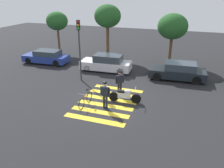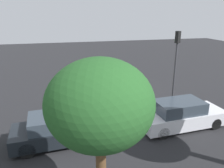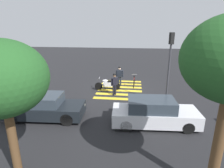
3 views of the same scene
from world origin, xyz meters
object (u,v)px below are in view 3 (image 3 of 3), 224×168
at_px(car_white_van, 154,113).
at_px(car_black_suv, 44,107).
at_px(police_motorcycle, 107,85).
at_px(officer_on_foot, 114,83).
at_px(traffic_light_pole, 170,58).
at_px(leaning_bicycle, 134,82).
at_px(officer_by_motorcycle, 120,75).

distance_m(car_white_van, car_black_suv, 6.10).
height_order(police_motorcycle, car_black_suv, car_black_suv).
distance_m(officer_on_foot, traffic_light_pole, 4.39).
distance_m(leaning_bicycle, traffic_light_pole, 5.07).
bearing_deg(officer_by_motorcycle, police_motorcycle, 52.55).
bearing_deg(officer_on_foot, traffic_light_pole, 159.73).
bearing_deg(traffic_light_pole, police_motorcycle, -29.77).
relative_size(police_motorcycle, officer_on_foot, 1.21).
bearing_deg(leaning_bicycle, officer_on_foot, 58.48).
relative_size(leaning_bicycle, traffic_light_pole, 0.37).
bearing_deg(car_white_van, leaning_bicycle, -80.76).
distance_m(leaning_bicycle, car_black_suv, 8.23).
height_order(leaning_bicycle, car_white_van, car_white_van).
relative_size(officer_on_foot, traffic_light_pole, 0.37).
xyz_separation_m(leaning_bicycle, officer_on_foot, (1.46, 2.38, 0.60)).
height_order(officer_by_motorcycle, car_black_suv, officer_by_motorcycle).
relative_size(officer_by_motorcycle, car_black_suv, 0.40).
bearing_deg(officer_by_motorcycle, car_white_van, 109.82).
xyz_separation_m(car_black_suv, traffic_light_pole, (-7.17, -2.80, 2.43)).
xyz_separation_m(officer_on_foot, car_white_van, (-2.53, 4.20, -0.29)).
bearing_deg(officer_on_foot, police_motorcycle, -58.41).
xyz_separation_m(leaning_bicycle, traffic_light_pole, (-2.14, 3.71, 2.72)).
bearing_deg(car_black_suv, car_white_van, 179.35).
height_order(police_motorcycle, officer_by_motorcycle, officer_by_motorcycle).
bearing_deg(officer_on_foot, car_black_suv, 49.17).
height_order(car_black_suv, traffic_light_pole, traffic_light_pole).
height_order(police_motorcycle, leaning_bicycle, police_motorcycle).
bearing_deg(car_black_suv, officer_on_foot, -130.83).
distance_m(police_motorcycle, officer_on_foot, 1.42).
distance_m(leaning_bicycle, officer_on_foot, 2.85).
relative_size(officer_on_foot, car_black_suv, 0.38).
bearing_deg(leaning_bicycle, traffic_light_pole, 120.02).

